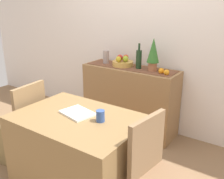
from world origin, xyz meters
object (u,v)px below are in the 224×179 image
object	(u,v)px
potted_plant	(153,53)
chair_near_window	(23,138)
coffee_cup	(100,116)
dining_table	(79,154)
ceramic_vase	(106,57)
fruit_bowl	(123,63)
wine_bottle	(139,59)
sideboard_console	(130,99)
open_book	(78,113)

from	to	relation	value
potted_plant	chair_near_window	distance (m)	1.76
potted_plant	coffee_cup	size ratio (longest dim) A/B	4.11
dining_table	coffee_cup	xyz separation A→B (m)	(0.22, 0.04, 0.42)
ceramic_vase	coffee_cup	bearing A→B (deg)	-56.06
ceramic_vase	fruit_bowl	bearing A→B (deg)	0.00
wine_bottle	chair_near_window	bearing A→B (deg)	-118.40
fruit_bowl	potted_plant	bearing A→B (deg)	0.00
fruit_bowl	potted_plant	world-z (taller)	potted_plant
coffee_cup	chair_near_window	bearing A→B (deg)	-177.85
sideboard_console	coffee_cup	distance (m)	1.37
chair_near_window	coffee_cup	bearing A→B (deg)	2.15
dining_table	coffee_cup	distance (m)	0.47
chair_near_window	potted_plant	bearing A→B (deg)	55.42
potted_plant	open_book	distance (m)	1.29
potted_plant	chair_near_window	bearing A→B (deg)	-124.58
fruit_bowl	potted_plant	xyz separation A→B (m)	(0.42, 0.00, 0.19)
ceramic_vase	coffee_cup	world-z (taller)	ceramic_vase
wine_bottle	open_book	world-z (taller)	wine_bottle
dining_table	fruit_bowl	bearing A→B (deg)	105.36
sideboard_console	open_book	bearing A→B (deg)	-80.80
wine_bottle	chair_near_window	size ratio (longest dim) A/B	0.35
potted_plant	coffee_cup	distance (m)	1.29
open_book	chair_near_window	distance (m)	0.92
wine_bottle	potted_plant	xyz separation A→B (m)	(0.19, 0.00, 0.10)
sideboard_console	potted_plant	world-z (taller)	potted_plant
potted_plant	open_book	size ratio (longest dim) A/B	1.43
coffee_cup	wine_bottle	bearing A→B (deg)	105.16
open_book	ceramic_vase	bearing A→B (deg)	127.79
open_book	wine_bottle	bearing A→B (deg)	106.47
potted_plant	coffee_cup	world-z (taller)	potted_plant
coffee_cup	dining_table	bearing A→B (deg)	-169.50
dining_table	sideboard_console	bearing A→B (deg)	100.45
dining_table	coffee_cup	bearing A→B (deg)	10.50
chair_near_window	fruit_bowl	bearing A→B (deg)	70.25
wine_bottle	dining_table	size ratio (longest dim) A/B	0.29
ceramic_vase	dining_table	size ratio (longest dim) A/B	0.16
open_book	sideboard_console	bearing A→B (deg)	111.79
fruit_bowl	ceramic_vase	world-z (taller)	ceramic_vase
fruit_bowl	ceramic_vase	size ratio (longest dim) A/B	1.53
open_book	potted_plant	bearing A→B (deg)	97.68
ceramic_vase	coffee_cup	size ratio (longest dim) A/B	1.82
sideboard_console	open_book	xyz separation A→B (m)	(0.20, -1.24, 0.31)
sideboard_console	ceramic_vase	distance (m)	0.65
coffee_cup	chair_near_window	xyz separation A→B (m)	(-1.03, -0.04, -0.52)
ceramic_vase	open_book	world-z (taller)	ceramic_vase
ceramic_vase	chair_near_window	world-z (taller)	ceramic_vase
dining_table	chair_near_window	size ratio (longest dim) A/B	1.22
wine_bottle	dining_table	xyz separation A→B (m)	(0.12, -1.28, -0.62)
sideboard_console	fruit_bowl	bearing A→B (deg)	180.00
wine_bottle	open_book	xyz separation A→B (m)	(0.08, -1.24, -0.25)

